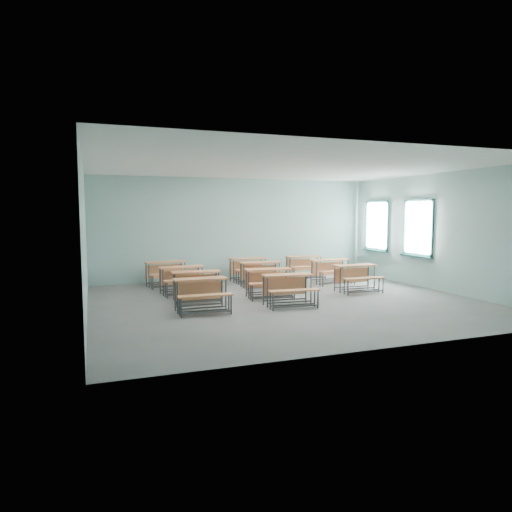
{
  "coord_description": "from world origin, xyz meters",
  "views": [
    {
      "loc": [
        -4.39,
        -9.89,
        2.15
      ],
      "look_at": [
        -0.34,
        1.2,
        1.0
      ],
      "focal_mm": 32.0,
      "sensor_mm": 36.0,
      "label": 1
    }
  ],
  "objects_px": {
    "desk_unit_r1c1": "(269,278)",
    "desk_unit_r2c0": "(183,276)",
    "desk_unit_r2c2": "(332,267)",
    "desk_unit_r0c1": "(289,285)",
    "desk_unit_r3c0": "(167,270)",
    "desk_unit_r3c1": "(249,266)",
    "desk_unit_r1c2": "(357,274)",
    "desk_unit_r0c0": "(202,290)",
    "desk_unit_r2c1": "(261,270)",
    "desk_unit_r3c2": "(305,263)",
    "desk_unit_r1c0": "(197,281)"
  },
  "relations": [
    {
      "from": "desk_unit_r0c1",
      "to": "desk_unit_r3c2",
      "type": "height_order",
      "value": "same"
    },
    {
      "from": "desk_unit_r0c1",
      "to": "desk_unit_r1c0",
      "type": "xyz_separation_m",
      "value": [
        -1.85,
        1.26,
        0.0
      ]
    },
    {
      "from": "desk_unit_r1c0",
      "to": "desk_unit_r2c2",
      "type": "height_order",
      "value": "same"
    },
    {
      "from": "desk_unit_r0c0",
      "to": "desk_unit_r3c2",
      "type": "xyz_separation_m",
      "value": [
        4.28,
        3.7,
        0.0
      ]
    },
    {
      "from": "desk_unit_r1c2",
      "to": "desk_unit_r2c1",
      "type": "xyz_separation_m",
      "value": [
        -2.16,
        1.56,
        0.0
      ]
    },
    {
      "from": "desk_unit_r2c0",
      "to": "desk_unit_r1c1",
      "type": "bearing_deg",
      "value": -38.17
    },
    {
      "from": "desk_unit_r1c1",
      "to": "desk_unit_r2c1",
      "type": "height_order",
      "value": "same"
    },
    {
      "from": "desk_unit_r2c0",
      "to": "desk_unit_r3c0",
      "type": "bearing_deg",
      "value": 92.76
    },
    {
      "from": "desk_unit_r0c0",
      "to": "desk_unit_r1c1",
      "type": "xyz_separation_m",
      "value": [
        1.97,
        1.03,
        0.0
      ]
    },
    {
      "from": "desk_unit_r1c0",
      "to": "desk_unit_r1c1",
      "type": "relative_size",
      "value": 0.97
    },
    {
      "from": "desk_unit_r2c0",
      "to": "desk_unit_r2c2",
      "type": "height_order",
      "value": "same"
    },
    {
      "from": "desk_unit_r1c0",
      "to": "desk_unit_r2c1",
      "type": "bearing_deg",
      "value": 36.29
    },
    {
      "from": "desk_unit_r2c1",
      "to": "desk_unit_r3c0",
      "type": "distance_m",
      "value": 2.73
    },
    {
      "from": "desk_unit_r2c1",
      "to": "desk_unit_r3c2",
      "type": "distance_m",
      "value": 2.25
    },
    {
      "from": "desk_unit_r1c1",
      "to": "desk_unit_r2c0",
      "type": "height_order",
      "value": "same"
    },
    {
      "from": "desk_unit_r1c2",
      "to": "desk_unit_r3c0",
      "type": "height_order",
      "value": "same"
    },
    {
      "from": "desk_unit_r2c2",
      "to": "desk_unit_r0c1",
      "type": "bearing_deg",
      "value": -134.86
    },
    {
      "from": "desk_unit_r0c0",
      "to": "desk_unit_r1c0",
      "type": "relative_size",
      "value": 0.96
    },
    {
      "from": "desk_unit_r1c2",
      "to": "desk_unit_r2c0",
      "type": "height_order",
      "value": "same"
    },
    {
      "from": "desk_unit_r3c1",
      "to": "desk_unit_r1c1",
      "type": "bearing_deg",
      "value": -102.16
    },
    {
      "from": "desk_unit_r0c0",
      "to": "desk_unit_r2c1",
      "type": "height_order",
      "value": "same"
    },
    {
      "from": "desk_unit_r1c1",
      "to": "desk_unit_r2c0",
      "type": "relative_size",
      "value": 1.01
    },
    {
      "from": "desk_unit_r2c2",
      "to": "desk_unit_r3c1",
      "type": "height_order",
      "value": "same"
    },
    {
      "from": "desk_unit_r3c1",
      "to": "desk_unit_r3c2",
      "type": "bearing_deg",
      "value": -3.42
    },
    {
      "from": "desk_unit_r2c1",
      "to": "desk_unit_r2c2",
      "type": "relative_size",
      "value": 1.02
    },
    {
      "from": "desk_unit_r1c2",
      "to": "desk_unit_r3c0",
      "type": "relative_size",
      "value": 0.94
    },
    {
      "from": "desk_unit_r3c0",
      "to": "desk_unit_r1c1",
      "type": "bearing_deg",
      "value": -58.03
    },
    {
      "from": "desk_unit_r1c0",
      "to": "desk_unit_r2c0",
      "type": "xyz_separation_m",
      "value": [
        -0.14,
        1.08,
        0.0
      ]
    },
    {
      "from": "desk_unit_r0c1",
      "to": "desk_unit_r2c1",
      "type": "xyz_separation_m",
      "value": [
        0.32,
        2.64,
        0.0
      ]
    },
    {
      "from": "desk_unit_r0c0",
      "to": "desk_unit_r1c1",
      "type": "bearing_deg",
      "value": 27.62
    },
    {
      "from": "desk_unit_r1c0",
      "to": "desk_unit_r2c0",
      "type": "height_order",
      "value": "same"
    },
    {
      "from": "desk_unit_r1c0",
      "to": "desk_unit_r1c1",
      "type": "bearing_deg",
      "value": -0.94
    },
    {
      "from": "desk_unit_r0c0",
      "to": "desk_unit_r3c1",
      "type": "height_order",
      "value": "same"
    },
    {
      "from": "desk_unit_r2c0",
      "to": "desk_unit_r3c1",
      "type": "relative_size",
      "value": 1.02
    },
    {
      "from": "desk_unit_r2c0",
      "to": "desk_unit_r2c1",
      "type": "bearing_deg",
      "value": 1.53
    },
    {
      "from": "desk_unit_r1c1",
      "to": "desk_unit_r3c1",
      "type": "relative_size",
      "value": 1.03
    },
    {
      "from": "desk_unit_r1c1",
      "to": "desk_unit_r2c0",
      "type": "bearing_deg",
      "value": 154.22
    },
    {
      "from": "desk_unit_r2c1",
      "to": "desk_unit_r3c1",
      "type": "height_order",
      "value": "same"
    },
    {
      "from": "desk_unit_r1c0",
      "to": "desk_unit_r3c2",
      "type": "xyz_separation_m",
      "value": [
        4.12,
        2.52,
        0.0
      ]
    },
    {
      "from": "desk_unit_r1c1",
      "to": "desk_unit_r2c2",
      "type": "relative_size",
      "value": 1.07
    },
    {
      "from": "desk_unit_r0c1",
      "to": "desk_unit_r3c1",
      "type": "distance_m",
      "value": 3.79
    },
    {
      "from": "desk_unit_r2c0",
      "to": "desk_unit_r3c1",
      "type": "bearing_deg",
      "value": 25.76
    },
    {
      "from": "desk_unit_r2c2",
      "to": "desk_unit_r3c1",
      "type": "xyz_separation_m",
      "value": [
        -2.2,
        1.22,
        0.0
      ]
    },
    {
      "from": "desk_unit_r1c0",
      "to": "desk_unit_r3c2",
      "type": "height_order",
      "value": "same"
    },
    {
      "from": "desk_unit_r3c1",
      "to": "desk_unit_r1c2",
      "type": "bearing_deg",
      "value": -55.42
    },
    {
      "from": "desk_unit_r1c1",
      "to": "desk_unit_r1c2",
      "type": "distance_m",
      "value": 2.53
    },
    {
      "from": "desk_unit_r2c1",
      "to": "desk_unit_r3c1",
      "type": "xyz_separation_m",
      "value": [
        0.03,
        1.14,
        0.0
      ]
    },
    {
      "from": "desk_unit_r0c1",
      "to": "desk_unit_r3c0",
      "type": "distance_m",
      "value": 4.29
    },
    {
      "from": "desk_unit_r1c1",
      "to": "desk_unit_r3c1",
      "type": "bearing_deg",
      "value": 88.18
    },
    {
      "from": "desk_unit_r2c1",
      "to": "desk_unit_r3c2",
      "type": "height_order",
      "value": "same"
    }
  ]
}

